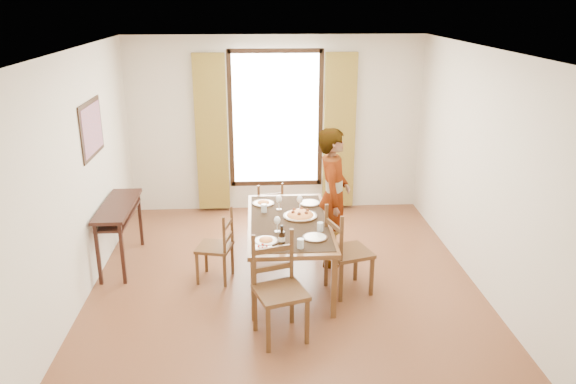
{
  "coord_description": "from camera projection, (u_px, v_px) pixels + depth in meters",
  "views": [
    {
      "loc": [
        -0.31,
        -5.99,
        3.22
      ],
      "look_at": [
        0.06,
        0.36,
        1.0
      ],
      "focal_mm": 35.0,
      "sensor_mm": 36.0,
      "label": 1
    }
  ],
  "objects": [
    {
      "name": "pasta_platter",
      "position": [
        300.0,
        213.0,
        6.61
      ],
      "size": [
        0.4,
        0.4,
        0.1
      ],
      "primitive_type": null,
      "color": "#D24D1B",
      "rests_on": "dining_table"
    },
    {
      "name": "chair_west",
      "position": [
        217.0,
        248.0,
        6.63
      ],
      "size": [
        0.47,
        0.47,
        0.88
      ],
      "rotation": [
        0.0,
        0.0,
        -1.8
      ],
      "color": "#4E301A",
      "rests_on": "ground"
    },
    {
      "name": "wine_glass_c",
      "position": [
        279.0,
        202.0,
        6.83
      ],
      "size": [
        0.08,
        0.08,
        0.18
      ],
      "primitive_type": null,
      "color": "white",
      "rests_on": "dining_table"
    },
    {
      "name": "ground",
      "position": [
        284.0,
        281.0,
        6.72
      ],
      "size": [
        5.0,
        5.0,
        0.0
      ],
      "primitive_type": "plane",
      "color": "#512C19",
      "rests_on": "ground"
    },
    {
      "name": "tumbler_b",
      "position": [
        264.0,
        208.0,
        6.76
      ],
      "size": [
        0.07,
        0.07,
        0.1
      ],
      "primitive_type": "cylinder",
      "color": "silver",
      "rests_on": "dining_table"
    },
    {
      "name": "chair_south",
      "position": [
        279.0,
        291.0,
        5.49
      ],
      "size": [
        0.59,
        0.59,
        1.05
      ],
      "rotation": [
        0.0,
        0.0,
        0.31
      ],
      "color": "#4E301A",
      "rests_on": "ground"
    },
    {
      "name": "chair_north",
      "position": [
        268.0,
        213.0,
        7.73
      ],
      "size": [
        0.46,
        0.46,
        0.86
      ],
      "rotation": [
        0.0,
        0.0,
        3.37
      ],
      "color": "#4E301A",
      "rests_on": "ground"
    },
    {
      "name": "caprese_plate",
      "position": [
        263.0,
        247.0,
        5.79
      ],
      "size": [
        0.2,
        0.2,
        0.04
      ],
      "primitive_type": null,
      "color": "silver",
      "rests_on": "dining_table"
    },
    {
      "name": "plate_sw",
      "position": [
        266.0,
        240.0,
        5.95
      ],
      "size": [
        0.27,
        0.27,
        0.05
      ],
      "primitive_type": null,
      "color": "silver",
      "rests_on": "dining_table"
    },
    {
      "name": "wine_glass_a",
      "position": [
        277.0,
        224.0,
        6.18
      ],
      "size": [
        0.08,
        0.08,
        0.18
      ],
      "primitive_type": null,
      "color": "white",
      "rests_on": "dining_table"
    },
    {
      "name": "man",
      "position": [
        333.0,
        197.0,
        6.93
      ],
      "size": [
        0.81,
        0.68,
        1.75
      ],
      "primitive_type": "imported",
      "rotation": [
        0.0,
        0.0,
        1.36
      ],
      "color": "#9C9DA5",
      "rests_on": "ground"
    },
    {
      "name": "console_table",
      "position": [
        118.0,
        213.0,
        6.95
      ],
      "size": [
        0.38,
        1.2,
        0.8
      ],
      "color": "black",
      "rests_on": "ground"
    },
    {
      "name": "plate_ne",
      "position": [
        310.0,
        202.0,
        7.04
      ],
      "size": [
        0.27,
        0.27,
        0.05
      ],
      "primitive_type": null,
      "color": "silver",
      "rests_on": "dining_table"
    },
    {
      "name": "wine_bottle",
      "position": [
        282.0,
        237.0,
        5.78
      ],
      "size": [
        0.07,
        0.07,
        0.25
      ],
      "primitive_type": null,
      "color": "black",
      "rests_on": "dining_table"
    },
    {
      "name": "plate_nw",
      "position": [
        263.0,
        202.0,
        7.03
      ],
      "size": [
        0.27,
        0.27,
        0.05
      ],
      "primitive_type": null,
      "color": "silver",
      "rests_on": "dining_table"
    },
    {
      "name": "plate_se",
      "position": [
        315.0,
        236.0,
        6.03
      ],
      "size": [
        0.27,
        0.27,
        0.05
      ],
      "primitive_type": null,
      "color": "silver",
      "rests_on": "dining_table"
    },
    {
      "name": "wine_glass_b",
      "position": [
        300.0,
        203.0,
        6.83
      ],
      "size": [
        0.08,
        0.08,
        0.18
      ],
      "primitive_type": null,
      "color": "white",
      "rests_on": "dining_table"
    },
    {
      "name": "dining_table",
      "position": [
        289.0,
        226.0,
        6.54
      ],
      "size": [
        0.95,
        1.88,
        0.76
      ],
      "color": "brown",
      "rests_on": "ground"
    },
    {
      "name": "chair_east",
      "position": [
        346.0,
        253.0,
        6.34
      ],
      "size": [
        0.57,
        0.57,
        1.02
      ],
      "rotation": [
        0.0,
        0.0,
        1.88
      ],
      "color": "#4E301A",
      "rests_on": "ground"
    },
    {
      "name": "room_shell",
      "position": [
        283.0,
        154.0,
        6.33
      ],
      "size": [
        4.6,
        5.1,
        2.74
      ],
      "color": "beige",
      "rests_on": "ground"
    },
    {
      "name": "tumbler_c",
      "position": [
        300.0,
        243.0,
        5.8
      ],
      "size": [
        0.07,
        0.07,
        0.1
      ],
      "primitive_type": "cylinder",
      "color": "silver",
      "rests_on": "dining_table"
    },
    {
      "name": "tumbler_a",
      "position": [
        320.0,
        227.0,
        6.22
      ],
      "size": [
        0.07,
        0.07,
        0.1
      ],
      "primitive_type": "cylinder",
      "color": "silver",
      "rests_on": "dining_table"
    }
  ]
}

